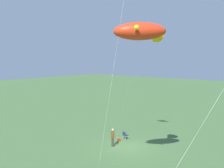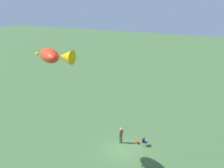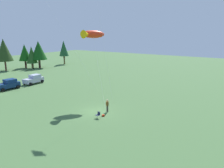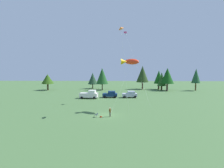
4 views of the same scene
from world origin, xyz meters
name	(u,v)px [view 3 (image 3 of 4)]	position (x,y,z in m)	size (l,w,h in m)	color
ground_plane	(98,111)	(0.00, 0.00, 0.00)	(160.00, 160.00, 0.00)	#416537
person_kite_flyer	(107,105)	(0.69, -1.13, 1.02)	(0.45, 0.59, 1.74)	#3D3A30
folding_chair	(98,114)	(-1.81, -1.49, 0.49)	(0.58, 0.58, 0.82)	#252D48
backpack_on_grass	(103,115)	(-0.99, -1.66, 0.11)	(0.32, 0.22, 0.22)	#A7280E
car_navy_hatch	(8,84)	(-0.01, 21.51, 0.95)	(4.26, 2.33, 1.89)	navy
car_silver_compact	(34,79)	(5.64, 21.50, 0.95)	(4.30, 2.42, 1.89)	#AFB0C7
kite_large_fish	(91,34)	(4.62, 4.68, 10.26)	(6.26, 7.36, 10.89)	red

